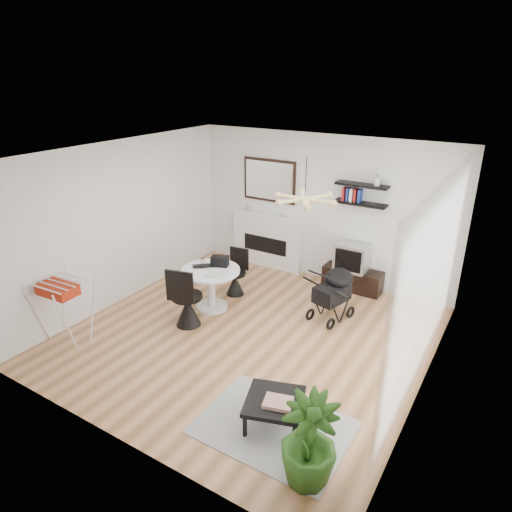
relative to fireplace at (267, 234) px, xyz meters
The scene contains 25 objects.
floor 2.75m from the fireplace, 65.59° to the right, with size 5.00×5.00×0.00m, color olive.
ceiling 3.34m from the fireplace, 65.59° to the right, with size 5.00×5.00×0.00m, color white.
wall_back 1.29m from the fireplace, ahead, with size 5.00×5.00×0.00m, color white.
wall_left 2.88m from the fireplace, 120.01° to the right, with size 5.00×5.00×0.00m, color white.
wall_right 4.39m from the fireplace, 33.95° to the right, with size 5.00×5.00×0.00m, color white.
sheer_curtain 4.20m from the fireplace, 32.43° to the right, with size 0.04×3.60×2.60m, color white.
fireplace is the anchor object (origin of this frame).
shelf_lower 2.08m from the fireplace, ahead, with size 0.90×0.25×0.04m, color black.
shelf_upper 2.24m from the fireplace, ahead, with size 0.90×0.25×0.04m, color black.
pendant_lamp 3.15m from the fireplace, 49.71° to the right, with size 0.90×0.90×0.10m, color tan, non-canonical shape.
tv_console 1.93m from the fireplace, ahead, with size 1.06×0.37×0.40m, color black.
crt_tv 1.84m from the fireplace, ahead, with size 0.56×0.49×0.49m.
dining_table 2.05m from the fireplace, 86.69° to the right, with size 0.97×0.97×0.71m.
laptop 2.04m from the fireplace, 90.38° to the right, with size 0.35×0.23×0.03m, color black.
black_bag 1.83m from the fireplace, 85.02° to the right, with size 0.28×0.17×0.17m, color black.
newspaper 2.20m from the fireplace, 81.68° to the right, with size 0.30×0.25×0.01m, color silver.
drinking_glass 1.93m from the fireplace, 93.81° to the right, with size 0.06×0.06×0.10m, color white.
chair_far 1.45m from the fireplace, 83.47° to the right, with size 0.39×0.41×0.82m.
chair_near 2.70m from the fireplace, 87.25° to the right, with size 0.51×0.53×1.01m.
drying_rack 4.08m from the fireplace, 105.36° to the right, with size 0.68×0.64×0.97m.
stroller 2.34m from the fireplace, 32.56° to the right, with size 0.62×0.81×0.92m.
rug 4.60m from the fireplace, 58.77° to the right, with size 1.66×1.20×0.01m, color gray.
coffee_table 4.51m from the fireplace, 58.62° to the right, with size 0.80×0.80×0.32m.
magazines 4.58m from the fireplace, 58.16° to the right, with size 0.31×0.24×0.04m, color #B6452D.
potted_plant 5.27m from the fireplace, 55.40° to the right, with size 0.55×0.55×0.98m, color #265317.
Camera 1 is at (3.19, -4.98, 3.73)m, focal length 32.00 mm.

